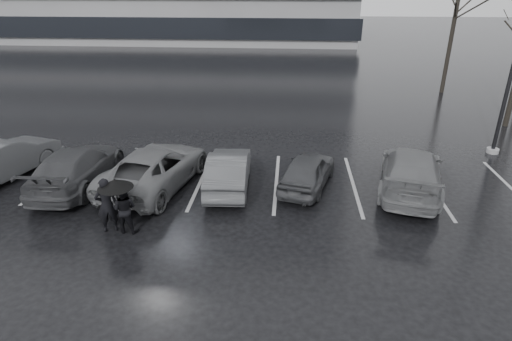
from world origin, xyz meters
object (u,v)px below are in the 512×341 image
object	(u,v)px
car_west_c	(77,167)
pedestrian_left	(107,205)
car_west_d	(2,158)
car_west_b	(155,167)
car_east	(411,171)
pedestrian_right	(124,209)
tree_north	(454,25)
car_west_a	(229,170)
car_main	(307,171)

from	to	relation	value
car_west_c	pedestrian_left	distance (m)	3.74
car_west_d	car_west_b	bearing A→B (deg)	-168.13
car_west_b	pedestrian_left	world-z (taller)	pedestrian_left
car_west_d	car_east	bearing A→B (deg)	-165.01
pedestrian_right	tree_north	world-z (taller)	tree_north
car_west_b	tree_north	xyz separation A→B (m)	(14.71, 15.14, 3.54)
car_west_d	car_west_c	bearing A→B (deg)	-173.47
car_east	pedestrian_right	xyz separation A→B (m)	(-8.99, -3.46, 0.03)
car_west_c	tree_north	distance (m)	23.53
car_west_b	car_west_a	bearing A→B (deg)	-166.06
car_west_d	pedestrian_right	bearing A→B (deg)	164.92
car_west_b	pedestrian_right	xyz separation A→B (m)	(0.02, -3.08, 0.04)
car_west_a	tree_north	distance (m)	19.63
pedestrian_left	pedestrian_right	world-z (taller)	pedestrian_left
pedestrian_left	tree_north	bearing A→B (deg)	-151.71
car_east	pedestrian_left	distance (m)	10.12
car_west_b	car_west_c	xyz separation A→B (m)	(-2.81, -0.15, -0.01)
car_west_c	car_east	bearing A→B (deg)	-177.46
car_west_c	car_main	bearing A→B (deg)	-176.57
car_west_a	car_west_d	world-z (taller)	car_west_d
pedestrian_left	car_west_b	bearing A→B (deg)	-120.99
car_west_c	car_west_b	bearing A→B (deg)	-176.90
car_west_c	car_west_a	bearing A→B (deg)	-177.35
car_main	car_west_a	world-z (taller)	car_west_a
car_main	car_west_a	size ratio (longest dim) A/B	0.90
car_east	pedestrian_left	world-z (taller)	pedestrian_left
car_main	tree_north	bearing A→B (deg)	-106.03
car_main	car_west_b	distance (m)	5.43
car_west_c	car_east	distance (m)	11.83
tree_north	pedestrian_right	bearing A→B (deg)	-128.88
car_west_b	pedestrian_left	bearing A→B (deg)	92.63
car_main	tree_north	xyz separation A→B (m)	(9.30, 14.80, 3.64)
car_west_c	tree_north	world-z (taller)	tree_north
car_west_d	pedestrian_left	bearing A→B (deg)	162.61
tree_north	car_west_c	bearing A→B (deg)	-138.88
car_east	car_west_b	bearing A→B (deg)	16.34
car_west_a	car_west_b	bearing A→B (deg)	-0.53
car_west_c	pedestrian_right	xyz separation A→B (m)	(2.83, -2.93, 0.05)
car_west_a	car_east	world-z (taller)	car_east
car_main	pedestrian_right	bearing A→B (deg)	48.52
car_main	car_west_c	bearing A→B (deg)	19.57
car_west_b	car_west_d	xyz separation A→B (m)	(-5.88, 0.28, 0.03)
pedestrian_left	pedestrian_right	bearing A→B (deg)	158.39
car_west_c	pedestrian_right	size ratio (longest dim) A/B	3.24
car_west_b	car_west_c	world-z (taller)	car_west_b
car_east	car_west_d	bearing A→B (deg)	14.31
car_west_a	car_west_d	xyz separation A→B (m)	(-8.50, 0.18, 0.09)
car_main	pedestrian_left	xyz separation A→B (m)	(-5.91, -3.43, 0.24)
car_main	car_west_b	bearing A→B (deg)	19.74
car_east	car_west_a	bearing A→B (deg)	16.42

